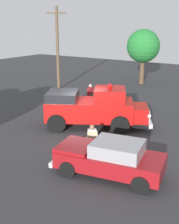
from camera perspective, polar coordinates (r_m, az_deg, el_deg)
ground_plane at (r=16.94m, az=-2.17°, el=-3.24°), size 60.00×60.00×0.00m
vintage_fire_truck at (r=16.84m, az=0.79°, el=0.93°), size 4.77×6.26×2.59m
classic_hot_rod at (r=11.77m, az=3.84°, el=-8.81°), size 2.56×4.61×1.46m
lawn_chair_near_truck at (r=13.89m, az=0.51°, el=-5.30°), size 0.69×0.69×1.02m
lawn_chair_by_car at (r=20.76m, az=1.10°, el=2.31°), size 0.69×0.69×1.02m
lawn_chair_spare at (r=13.14m, az=9.37°, el=-6.89°), size 0.67×0.67×1.02m
spectator_seated at (r=13.97m, az=0.45°, el=-4.69°), size 0.65×0.62×1.29m
spectator_standing at (r=21.01m, az=0.17°, el=3.55°), size 0.65×0.32×1.68m
oak_tree_distant at (r=29.29m, az=10.41°, el=12.45°), size 3.18×3.18×5.28m
utility_pole at (r=26.66m, az=-6.24°, el=12.41°), size 1.23×1.34×7.23m
traffic_cone at (r=20.90m, az=3.83°, el=1.57°), size 0.40×0.40×0.64m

